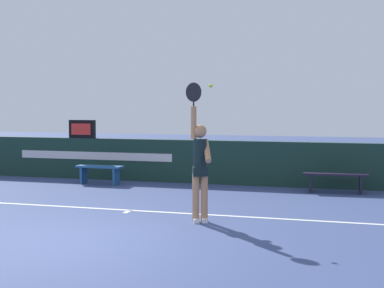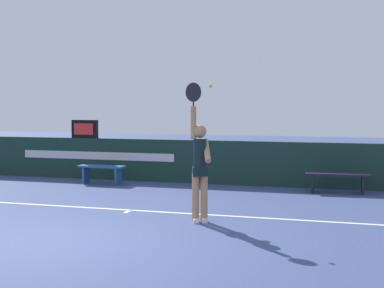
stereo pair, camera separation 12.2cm
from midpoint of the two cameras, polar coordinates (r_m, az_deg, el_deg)
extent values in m
plane|color=#364674|center=(9.11, -12.50, -9.48)|extent=(60.00, 60.00, 0.00)
cube|color=white|center=(11.46, -5.83, -6.61)|extent=(11.16, 0.09, 0.00)
cube|color=white|center=(11.33, -6.13, -6.74)|extent=(0.09, 0.30, 0.00)
cube|color=#17332A|center=(15.25, 0.23, -1.76)|extent=(15.66, 0.19, 1.15)
cube|color=silver|center=(16.17, -9.34, -1.16)|extent=(4.60, 0.01, 0.22)
cube|color=black|center=(16.39, -10.48, 1.49)|extent=(0.76, 0.16, 0.51)
cube|color=red|center=(16.32, -10.61, 1.48)|extent=(0.59, 0.01, 0.32)
cylinder|color=#AA7954|center=(10.23, 1.56, -5.41)|extent=(0.13, 0.13, 0.87)
cylinder|color=#AA7954|center=(10.21, 0.70, -5.42)|extent=(0.13, 0.13, 0.87)
cube|color=white|center=(10.29, 1.57, -7.63)|extent=(0.19, 0.26, 0.07)
cube|color=white|center=(10.27, 0.71, -7.65)|extent=(0.19, 0.26, 0.07)
cylinder|color=black|center=(10.13, 1.13, -1.25)|extent=(0.23, 0.23, 0.62)
cube|color=black|center=(10.16, 1.13, -2.76)|extent=(0.33, 0.30, 0.16)
sphere|color=#AA7954|center=(10.10, 1.14, 1.28)|extent=(0.23, 0.23, 0.23)
cylinder|color=#AA7954|center=(10.08, 0.49, 2.14)|extent=(0.13, 0.13, 0.58)
cylinder|color=#AA7954|center=(10.07, 1.83, -0.68)|extent=(0.28, 0.47, 0.41)
ellipsoid|color=black|center=(10.07, 0.49, 5.22)|extent=(0.27, 0.14, 0.34)
cylinder|color=black|center=(10.07, 0.49, 4.13)|extent=(0.03, 0.03, 0.18)
sphere|color=#CADB32|center=(10.12, 2.22, 5.85)|extent=(0.07, 0.07, 0.07)
cube|color=#245589|center=(15.20, -8.80, -2.25)|extent=(1.26, 0.39, 0.05)
cube|color=#245589|center=(15.45, -10.36, -3.03)|extent=(0.07, 0.32, 0.47)
cube|color=#245589|center=(15.02, -7.18, -3.20)|extent=(0.07, 0.32, 0.47)
cube|color=black|center=(13.94, 14.62, -2.97)|extent=(1.53, 0.45, 0.05)
cube|color=black|center=(13.97, 12.24, -3.84)|extent=(0.08, 0.32, 0.45)
cube|color=black|center=(13.99, 16.96, -3.91)|extent=(0.08, 0.32, 0.45)
camera|label=1|loc=(0.06, -89.67, 0.02)|focal=53.24mm
camera|label=2|loc=(0.06, 90.33, -0.02)|focal=53.24mm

